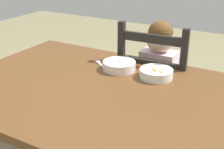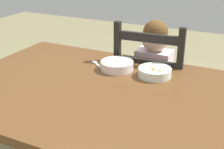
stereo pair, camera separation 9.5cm
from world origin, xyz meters
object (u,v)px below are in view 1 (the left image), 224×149
dining_table (95,102)px  dining_chair (156,96)px  child_figure (157,72)px  spoon (99,63)px  bowl_of_peas (119,65)px  bowl_of_carrots (156,73)px

dining_table → dining_chair: size_ratio=1.53×
child_figure → spoon: child_figure is taller
bowl_of_peas → child_figure: bearing=69.3°
bowl_of_peas → dining_table: bearing=-88.5°
dining_table → child_figure: child_figure is taller
dining_table → child_figure: (0.10, 0.56, -0.01)m
child_figure → bowl_of_carrots: bearing=-69.3°
child_figure → spoon: size_ratio=7.83×
dining_chair → child_figure: (-0.00, -0.00, 0.17)m
dining_chair → spoon: size_ratio=7.90×
child_figure → bowl_of_carrots: (0.11, -0.29, 0.12)m
dining_chair → bowl_of_peas: 0.43m
dining_table → dining_chair: dining_chair is taller
bowl_of_carrots → spoon: bearing=175.9°
dining_chair → bowl_of_carrots: bearing=-70.0°
dining_table → bowl_of_carrots: (0.22, 0.26, 0.11)m
bowl_of_peas → bowl_of_carrots: (0.22, -0.00, -0.00)m
bowl_of_carrots → spoon: 0.38m
child_figure → bowl_of_peas: bearing=-110.7°
child_figure → bowl_of_carrots: size_ratio=5.34×
dining_table → dining_chair: 0.60m
child_figure → bowl_of_peas: size_ratio=5.11×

